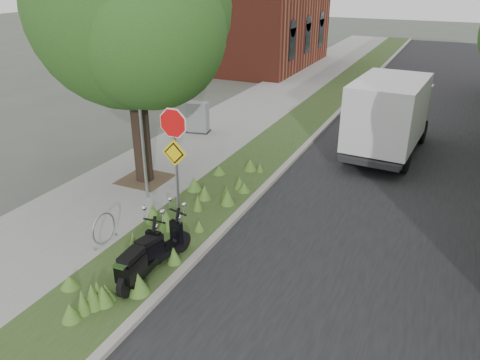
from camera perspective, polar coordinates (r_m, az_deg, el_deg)
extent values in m
plane|color=#4C5147|center=(10.63, -2.50, -9.85)|extent=(120.00, 120.00, 0.00)
cube|color=gray|center=(20.52, -0.24, 7.53)|extent=(3.50, 60.00, 0.12)
cube|color=#2C431D|center=(19.56, 7.11, 6.49)|extent=(2.00, 60.00, 0.12)
cube|color=#9E9991|center=(19.29, 9.95, 6.08)|extent=(0.20, 60.00, 0.13)
cube|color=black|center=(18.78, 20.26, 4.22)|extent=(7.00, 60.00, 0.01)
cylinder|color=black|center=(13.82, -12.25, 8.60)|extent=(0.52, 0.52, 4.48)
sphere|color=#23551C|center=(13.37, -13.33, 19.88)|extent=(5.40, 5.40, 5.40)
sphere|color=#23551C|center=(14.81, -15.01, 17.45)|extent=(4.05, 4.05, 4.05)
sphere|color=#23551C|center=(12.24, -10.87, 17.19)|extent=(3.78, 3.78, 3.78)
cube|color=#473828|center=(14.56, -11.49, 0.11)|extent=(1.40, 1.40, 0.01)
cylinder|color=#A5A8AD|center=(12.66, -11.91, 6.07)|extent=(0.08, 0.08, 4.00)
torus|color=#A5A8AD|center=(11.31, -16.29, -5.67)|extent=(0.05, 0.77, 0.77)
cube|color=#A5A8AD|center=(11.27, -17.26, -8.06)|extent=(0.06, 0.06, 0.04)
cube|color=#A5A8AD|center=(11.72, -14.96, -6.43)|extent=(0.06, 0.06, 0.04)
cylinder|color=#A5A8AD|center=(10.93, -7.74, 0.65)|extent=(0.07, 0.07, 3.00)
cylinder|color=red|center=(10.48, -8.21, 6.87)|extent=(0.86, 0.03, 0.86)
cylinder|color=white|center=(10.49, -8.16, 6.89)|extent=(0.94, 0.02, 0.94)
cube|color=yellow|center=(10.70, -7.99, 3.29)|extent=(0.64, 0.03, 0.64)
cube|color=maroon|center=(32.81, 0.42, 20.80)|extent=(9.00, 10.00, 8.00)
cylinder|color=black|center=(10.38, -9.92, -8.68)|extent=(0.15, 0.52, 0.51)
cylinder|color=black|center=(9.55, -13.71, -12.30)|extent=(0.15, 0.52, 0.51)
cube|color=black|center=(9.91, -11.89, -10.47)|extent=(0.41, 1.16, 0.18)
cube|color=black|center=(9.54, -13.13, -10.36)|extent=(0.40, 0.67, 0.40)
cube|color=black|center=(9.44, -13.11, -8.92)|extent=(0.34, 0.61, 0.12)
cylinder|color=black|center=(10.69, -7.16, -7.47)|extent=(0.22, 0.51, 0.50)
cylinder|color=black|center=(10.03, -11.90, -10.19)|extent=(0.22, 0.51, 0.50)
cube|color=black|center=(10.32, -9.65, -8.81)|extent=(0.55, 1.14, 0.17)
cube|color=black|center=(10.01, -11.12, -8.51)|extent=(0.47, 0.68, 0.38)
cube|color=black|center=(9.91, -11.03, -7.19)|extent=(0.40, 0.62, 0.11)
cube|color=#262628|center=(17.26, 17.42, 4.61)|extent=(2.22, 5.15, 0.17)
cube|color=#B7BABC|center=(18.87, 19.03, 8.62)|extent=(2.03, 1.45, 1.52)
cube|color=white|center=(16.42, 17.53, 8.00)|extent=(2.32, 3.74, 2.09)
cube|color=#262628|center=(18.64, -5.08, 5.95)|extent=(0.99, 0.77, 0.04)
cube|color=gray|center=(18.47, -5.15, 7.63)|extent=(0.88, 0.65, 1.18)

